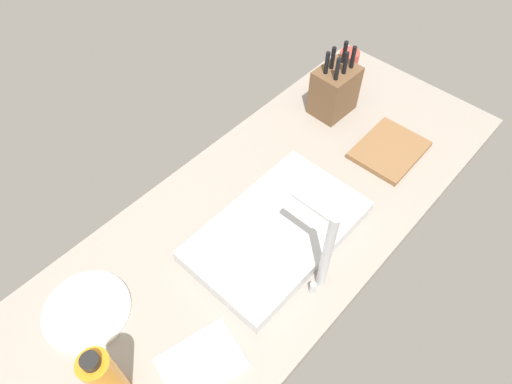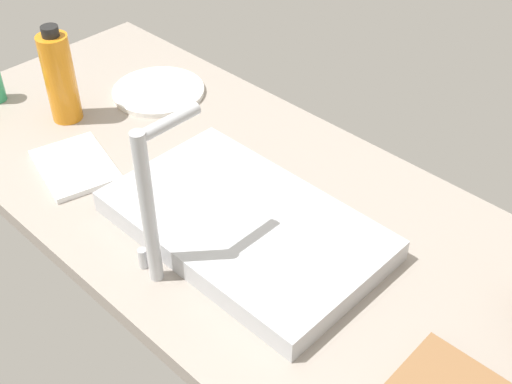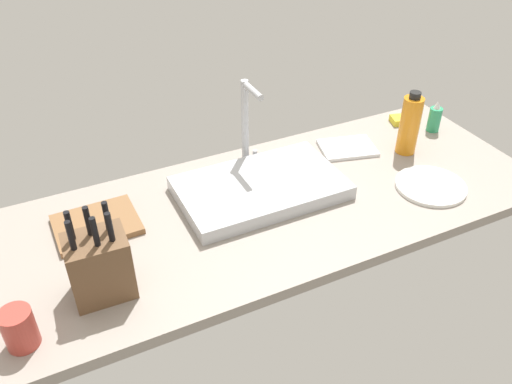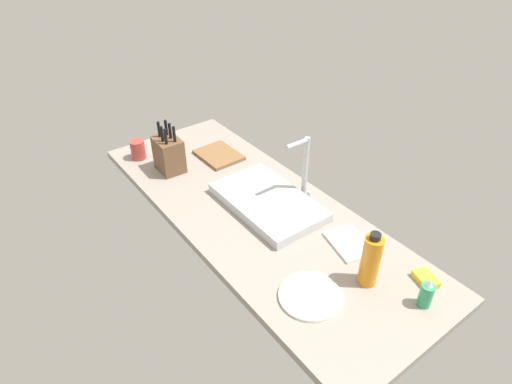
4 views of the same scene
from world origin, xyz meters
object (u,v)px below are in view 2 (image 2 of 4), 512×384
Objects in this scene: faucet at (152,197)px; sink_basin at (245,225)px; dinner_plate at (158,91)px; dish_towel at (75,166)px; water_bottle at (60,77)px.

sink_basin is at bearing -101.58° from faucet.
faucet reaches higher than sink_basin.
sink_basin is at bearing 157.61° from dinner_plate.
dish_towel is (39.11, 10.35, -1.61)cm from sink_basin.
water_bottle is 24.24cm from dinner_plate.
sink_basin is 2.68× the size of dish_towel.
dinner_plate is 1.18× the size of dish_towel.
sink_basin is 2.24× the size of water_bottle.
dish_towel is at bearing -10.35° from faucet.
dinner_plate is at bearing -70.97° from dish_towel.
faucet is 55.79cm from water_bottle.
dish_towel is (35.65, -6.51, -16.54)cm from faucet.
dinner_plate is at bearing -22.39° from sink_basin.
faucet is 1.33× the size of water_bottle.
water_bottle is (56.41, 0.62, 8.28)cm from sink_basin.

